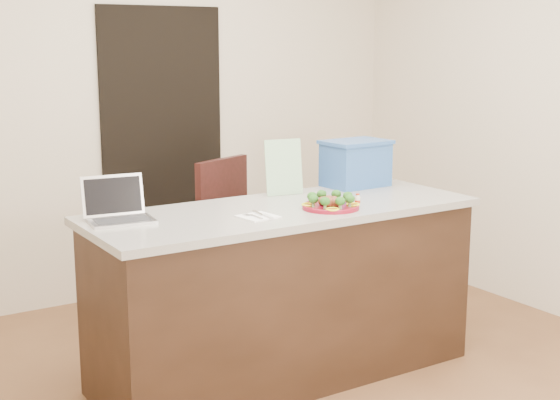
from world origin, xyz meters
TOP-DOWN VIEW (x-y plane):
  - ground at (0.00, 0.00)m, footprint 4.00×4.00m
  - room_shell at (0.00, 0.00)m, footprint 4.00×4.00m
  - doorway at (0.10, 1.98)m, footprint 0.90×0.02m
  - island at (0.00, 0.25)m, footprint 2.06×0.76m
  - plate at (0.18, 0.09)m, footprint 0.29×0.29m
  - meatballs at (0.18, 0.09)m, footprint 0.12×0.12m
  - broccoli at (0.18, 0.09)m, footprint 0.25×0.25m
  - pepper_rings at (0.18, 0.09)m, footprint 0.27×0.27m
  - napkin at (-0.24, 0.12)m, footprint 0.19×0.19m
  - fork at (-0.26, 0.12)m, footprint 0.03×0.14m
  - knife at (-0.21, 0.10)m, footprint 0.03×0.20m
  - yogurt_bottle at (0.35, 0.08)m, footprint 0.03×0.03m
  - laptop at (-0.84, 0.42)m, footprint 0.32×0.27m
  - leaflet at (0.18, 0.53)m, footprint 0.22×0.08m
  - blue_box at (0.68, 0.53)m, footprint 0.39×0.29m
  - chair at (0.12, 1.03)m, footprint 0.61×0.63m

SIDE VIEW (x-z plane):
  - ground at x=0.00m, z-range 0.00..0.00m
  - island at x=0.00m, z-range 0.00..0.92m
  - chair at x=0.12m, z-range 0.07..1.12m
  - napkin at x=-0.24m, z-range 0.92..0.93m
  - fork at x=-0.26m, z-range 0.93..0.93m
  - knife at x=-0.21m, z-range 0.93..0.93m
  - plate at x=0.18m, z-range 0.92..0.94m
  - pepper_rings at x=0.18m, z-range 0.94..0.95m
  - yogurt_bottle at x=0.35m, z-range 0.91..0.98m
  - meatballs at x=0.18m, z-range 0.94..0.98m
  - laptop at x=-0.84m, z-range 0.87..1.08m
  - broccoli at x=0.18m, z-range 0.96..1.00m
  - doorway at x=0.10m, z-range 0.00..2.00m
  - blue_box at x=0.68m, z-range 0.92..1.19m
  - leaflet at x=0.18m, z-range 0.92..1.23m
  - room_shell at x=0.00m, z-range -0.38..3.62m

